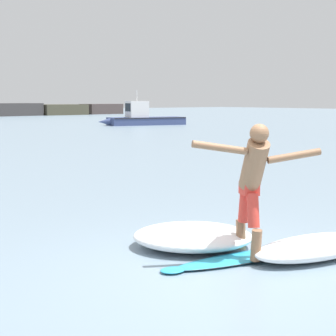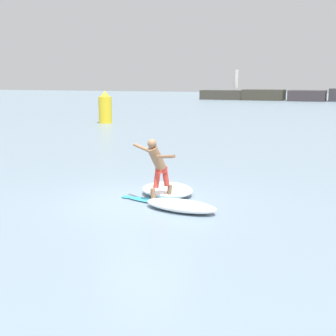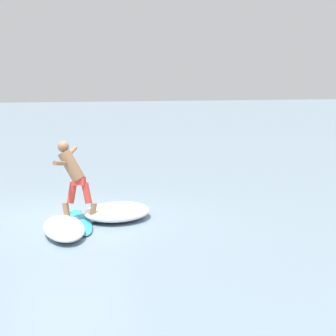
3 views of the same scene
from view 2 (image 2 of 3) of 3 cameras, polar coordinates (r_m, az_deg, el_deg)
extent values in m
plane|color=#778E9F|center=(12.90, -3.16, -4.21)|extent=(200.00, 200.00, 0.00)
cube|color=#413D34|center=(75.74, 6.71, 8.85)|extent=(6.88, 3.12, 1.47)
cube|color=#3E3B30|center=(74.41, 11.60, 8.73)|extent=(6.26, 3.65, 1.62)
cube|color=#3C3638|center=(73.63, 16.62, 8.46)|extent=(5.36, 4.78, 1.56)
cylinder|color=silver|center=(75.21, 8.31, 10.70)|extent=(0.70, 0.70, 2.84)
ellipsoid|color=#2CA1C6|center=(12.79, -0.81, -4.18)|extent=(2.30, 0.84, 0.06)
ellipsoid|color=#2CA1C6|center=(13.41, -5.03, -3.52)|extent=(0.35, 0.31, 0.05)
ellipsoid|color=#2D2D33|center=(12.79, -0.81, -4.18)|extent=(2.32, 0.85, 0.03)
cone|color=black|center=(12.38, 2.87, -5.16)|extent=(0.06, 0.06, 0.14)
cone|color=black|center=(12.56, 2.51, -4.92)|extent=(0.06, 0.06, 0.14)
cone|color=black|center=(12.34, 1.94, -5.20)|extent=(0.06, 0.06, 0.14)
cylinder|color=#8C6345|center=(12.55, -1.82, -3.39)|extent=(0.20, 0.22, 0.42)
cylinder|color=red|center=(12.54, -1.37, -1.42)|extent=(0.24, 0.27, 0.46)
cylinder|color=#8C6345|center=(12.92, 0.16, -2.97)|extent=(0.20, 0.22, 0.42)
cylinder|color=red|center=(12.74, -0.27, -1.22)|extent=(0.24, 0.27, 0.46)
cube|color=red|center=(12.59, -0.82, -0.17)|extent=(0.30, 0.32, 0.16)
cylinder|color=#8C6345|center=(12.42, -1.39, 1.21)|extent=(0.51, 0.63, 0.71)
sphere|color=#8C6345|center=(12.26, -1.97, 3.00)|extent=(0.24, 0.24, 0.24)
cylinder|color=#8C6345|center=(11.97, -0.30, 1.40)|extent=(0.66, 0.43, 0.21)
cylinder|color=#8C6345|center=(12.69, -3.20, 2.48)|extent=(0.66, 0.41, 0.20)
cylinder|color=yellow|center=(35.78, -7.65, 7.03)|extent=(1.00, 1.00, 1.99)
cone|color=yellow|center=(35.72, -7.70, 8.97)|extent=(0.70, 0.70, 0.44)
ellipsoid|color=white|center=(12.04, 1.58, -4.60)|extent=(2.07, 1.09, 0.28)
ellipsoid|color=white|center=(13.63, -0.07, -2.67)|extent=(2.20, 2.18, 0.32)
camera|label=1|loc=(12.02, -35.34, 2.85)|focal=60.00mm
camera|label=3|loc=(11.01, 60.23, 3.10)|focal=60.00mm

